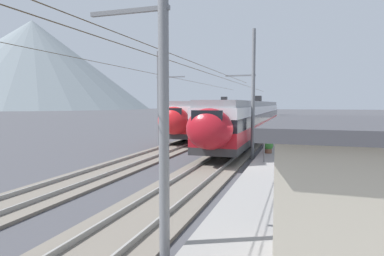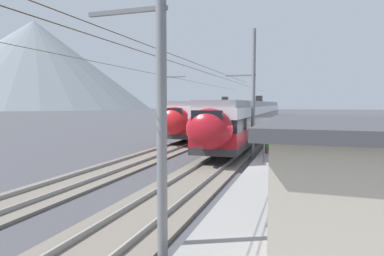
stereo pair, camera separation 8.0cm
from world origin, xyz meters
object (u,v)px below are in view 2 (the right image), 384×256
(handbag_beside_passenger, at_px, (293,193))
(potted_plant_platform_edge, at_px, (269,146))
(passenger_walking, at_px, (294,175))
(catenary_mast_west, at_px, (156,93))
(train_near_platform, at_px, (252,118))
(catenary_mast_mid, at_px, (252,93))
(train_far_track, at_px, (216,115))
(platform_sign, at_px, (264,134))
(platform_shelter, at_px, (342,209))
(catenary_mast_far_side, at_px, (161,96))

(handbag_beside_passenger, distance_m, potted_plant_platform_edge, 10.35)
(passenger_walking, distance_m, handbag_beside_passenger, 1.10)
(catenary_mast_west, bearing_deg, potted_plant_platform_edge, -4.30)
(train_near_platform, xyz_separation_m, handbag_beside_passenger, (-21.59, -4.47, -1.70))
(catenary_mast_west, xyz_separation_m, handbag_beside_passenger, (4.94, -2.90, -3.34))
(catenary_mast_mid, bearing_deg, train_near_platform, 7.72)
(train_far_track, bearing_deg, catenary_mast_west, -168.23)
(platform_sign, height_order, handbag_beside_passenger, platform_sign)
(catenary_mast_west, height_order, potted_plant_platform_edge, catenary_mast_west)
(platform_sign, bearing_deg, potted_plant_platform_edge, 1.27)
(catenary_mast_west, bearing_deg, platform_shelter, -104.64)
(potted_plant_platform_edge, bearing_deg, platform_sign, -178.73)
(train_far_track, bearing_deg, catenary_mast_mid, -158.46)
(catenary_mast_far_side, xyz_separation_m, handbag_beside_passenger, (-15.05, -11.62, -3.75))
(platform_sign, distance_m, passenger_walking, 7.65)
(catenary_mast_mid, distance_m, handbag_beside_passenger, 11.03)
(train_near_platform, distance_m, catenary_mast_far_side, 9.90)
(potted_plant_platform_edge, bearing_deg, platform_shelter, -170.62)
(catenary_mast_west, distance_m, passenger_walking, 5.71)
(train_far_track, xyz_separation_m, potted_plant_platform_edge, (-16.46, -7.72, -1.37))
(passenger_walking, height_order, platform_shelter, platform_shelter)
(train_far_track, height_order, catenary_mast_far_side, catenary_mast_far_side)
(catenary_mast_west, height_order, handbag_beside_passenger, catenary_mast_west)
(potted_plant_platform_edge, bearing_deg, catenary_mast_west, 175.70)
(train_near_platform, relative_size, platform_shelter, 7.42)
(catenary_mast_mid, bearing_deg, passenger_walking, -164.65)
(platform_shelter, bearing_deg, potted_plant_platform_edge, 9.38)
(handbag_beside_passenger, bearing_deg, catenary_mast_mid, 16.20)
(train_far_track, distance_m, catenary_mast_mid, 18.09)
(catenary_mast_mid, relative_size, catenary_mast_far_side, 1.00)
(catenary_mast_far_side, relative_size, potted_plant_platform_edge, 54.69)
(platform_shelter, bearing_deg, handbag_beside_passenger, 8.62)
(catenary_mast_west, relative_size, platform_sign, 21.12)
(train_far_track, xyz_separation_m, handbag_beside_passenger, (-26.65, -9.48, -1.69))
(train_far_track, relative_size, handbag_beside_passenger, 71.06)
(catenary_mast_west, distance_m, platform_sign, 11.82)
(catenary_mast_mid, distance_m, catenary_mast_far_side, 10.12)
(handbag_beside_passenger, bearing_deg, train_near_platform, 11.69)
(train_near_platform, distance_m, passenger_walking, 22.82)
(catenary_mast_mid, height_order, passenger_walking, catenary_mast_mid)
(platform_sign, bearing_deg, handbag_beside_passenger, -165.80)
(catenary_mast_mid, relative_size, handbag_beside_passenger, 112.42)
(potted_plant_platform_edge, bearing_deg, train_far_track, 25.13)
(train_near_platform, distance_m, handbag_beside_passenger, 22.11)
(train_far_track, distance_m, platform_sign, 21.45)
(catenary_mast_far_side, relative_size, passenger_walking, 27.31)
(catenary_mast_mid, xyz_separation_m, platform_shelter, (-15.87, -3.79, -2.42))
(catenary_mast_mid, height_order, catenary_mast_far_side, catenary_mast_mid)
(handbag_beside_passenger, relative_size, platform_shelter, 0.09)
(catenary_mast_mid, height_order, platform_sign, catenary_mast_mid)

